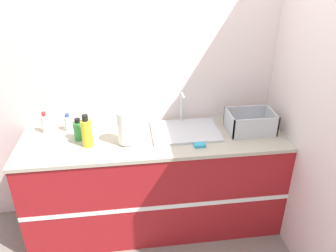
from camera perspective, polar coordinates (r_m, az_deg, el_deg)
ground_plane at (r=3.07m, az=-1.38°, el=-20.30°), size 12.00×12.00×0.00m
wall_back at (r=2.91m, az=-3.14°, el=7.83°), size 4.61×0.06×2.60m
wall_right at (r=2.90m, az=20.58°, el=6.05°), size 0.06×2.64×2.60m
counter_cabinet at (r=3.00m, az=-2.17°, el=-9.77°), size 2.24×0.67×0.92m
sink at (r=2.84m, az=2.98°, el=-0.68°), size 0.58×0.43×0.29m
paper_towel_roll at (r=2.62m, az=-7.33°, el=-0.29°), size 0.14×0.14×0.28m
dish_rack at (r=2.91m, az=14.10°, el=0.31°), size 0.39×0.28×0.18m
bottle_green at (r=2.78m, az=-15.29°, el=-0.72°), size 0.08×0.08×0.19m
bottle_clear at (r=2.96m, az=-16.98°, el=0.49°), size 0.06×0.06×0.16m
bottle_yellow at (r=2.65m, az=-13.96°, el=-1.10°), size 0.08×0.08×0.27m
bottle_white_spray at (r=2.98m, az=-20.57°, el=0.40°), size 0.06×0.06×0.19m
sponge at (r=2.63m, az=5.51°, el=-3.33°), size 0.09×0.06×0.02m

